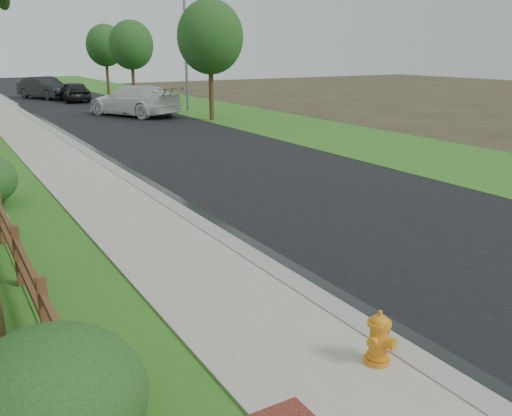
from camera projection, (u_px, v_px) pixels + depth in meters
ground at (398, 377)px, 6.69m from camera, size 120.00×120.00×0.00m
road at (83, 107)px, 37.82m from camera, size 8.00×90.00×0.02m
curb at (18, 109)px, 35.76m from camera, size 0.40×90.00×0.12m
wet_gutter at (24, 109)px, 35.94m from camera, size 0.50×90.00×0.00m
verge_far at (175, 102)px, 41.19m from camera, size 6.00×90.00×0.04m
ranch_fence at (8, 233)px, 10.04m from camera, size 0.12×16.92×1.10m
fire_hydrant at (379, 339)px, 6.75m from camera, size 0.47×0.38×0.71m
white_suv at (134, 100)px, 32.40m from camera, size 4.90×6.72×1.81m
dark_car_mid at (74, 91)px, 41.10m from camera, size 1.92×4.49×1.51m
dark_car_far at (45, 88)px, 43.37m from camera, size 3.81×5.52×1.72m
streetlight at (183, 38)px, 33.80m from camera, size 1.84×0.25×7.96m
shrub_a at (52, 400)px, 5.16m from camera, size 1.93×1.93×1.38m
tree_near_right at (210, 37)px, 29.23m from camera, size 3.60×3.60×6.49m
tree_mid_right at (131, 45)px, 40.43m from camera, size 3.30×3.30×5.98m
tree_far_right at (105, 45)px, 46.15m from camera, size 3.22×3.22×5.94m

